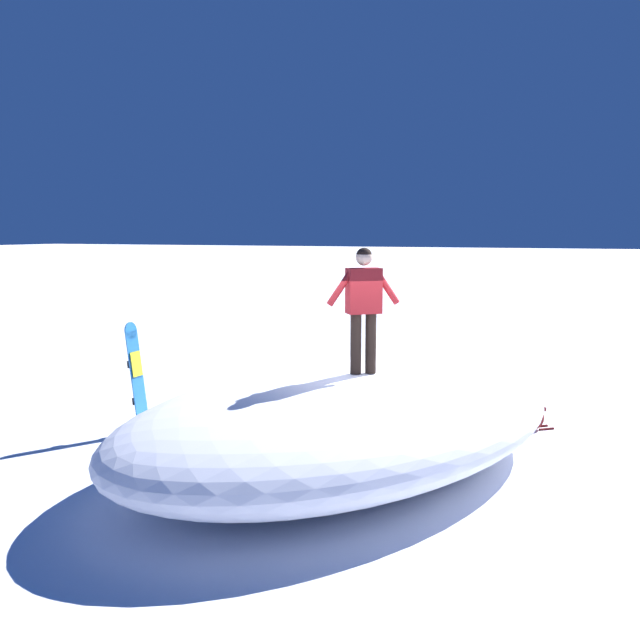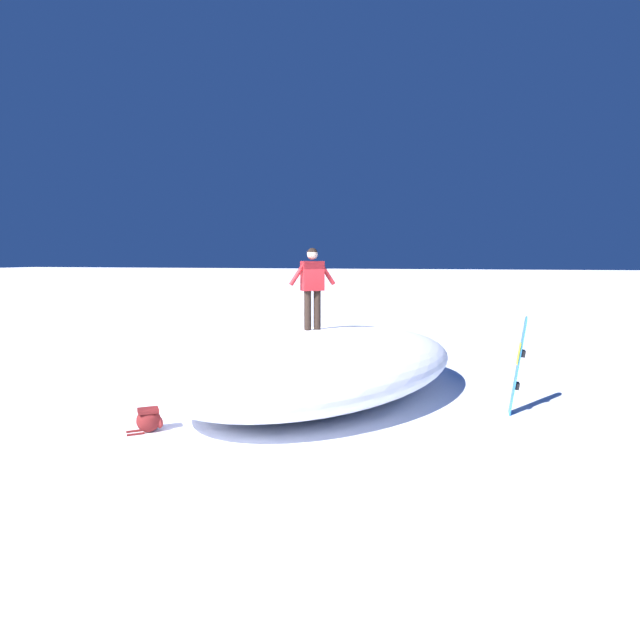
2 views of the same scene
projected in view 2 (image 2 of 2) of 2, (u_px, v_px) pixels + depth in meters
The scene contains 5 objects.
ground at pixel (298, 397), 10.24m from camera, with size 240.00×240.00×0.00m, color white.
snow_mound at pixel (321, 365), 10.12m from camera, with size 7.05×4.19×1.31m, color white.
snowboarder_standing at pixel (312, 282), 10.16m from camera, with size 0.67×0.82×1.59m.
snowboard_primary_upright at pixel (519, 364), 9.01m from camera, with size 0.27×0.24×1.73m.
backpack_near at pixel (149, 420), 8.19m from camera, with size 0.52×0.56×0.38m.
Camera 2 is at (9.54, 3.00, 2.71)m, focal length 29.35 mm.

